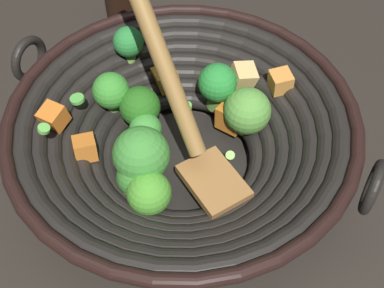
# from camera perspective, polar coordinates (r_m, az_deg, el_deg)

# --- Properties ---
(ground_plane) EXTENTS (4.00, 4.00, 0.00)m
(ground_plane) POSITION_cam_1_polar(r_m,az_deg,el_deg) (0.56, -1.02, -2.43)
(ground_plane) COLOR #28231E
(wok) EXTENTS (0.37, 0.38, 0.25)m
(wok) POSITION_cam_1_polar(r_m,az_deg,el_deg) (0.51, -1.23, 1.45)
(wok) COLOR black
(wok) RESTS_ON ground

